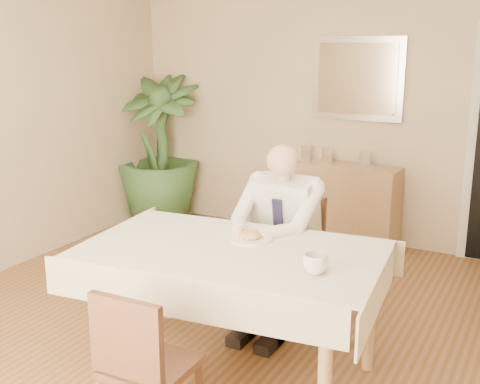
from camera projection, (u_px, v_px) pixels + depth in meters
The scene contains 16 objects.
room at pixel (211, 147), 3.49m from camera, with size 5.00×5.02×2.60m.
mirror at pixel (357, 79), 5.49m from camera, with size 0.86×0.04×0.76m.
dining_table at pixel (231, 262), 3.44m from camera, with size 1.82×1.19×0.75m.
chair_far at pixel (292, 249), 4.24m from camera, with size 0.43×0.43×0.84m.
chair_near at pixel (141, 362), 2.80m from camera, with size 0.39×0.39×0.81m.
seated_man at pixel (275, 230), 3.94m from camera, with size 0.48×0.72×1.24m.
plate at pixel (250, 239), 3.56m from camera, with size 0.26×0.26×0.02m, color white.
food at pixel (250, 235), 3.56m from camera, with size 0.14×0.14×0.06m, color olive.
knife at pixel (252, 240), 3.49m from camera, with size 0.01×0.01×0.13m, color silver.
fork at pixel (240, 238), 3.52m from camera, with size 0.01×0.01×0.13m, color silver.
coffee_mug at pixel (315, 264), 3.05m from camera, with size 0.13×0.13×0.10m, color white.
sideboard at pixel (346, 205), 5.66m from camera, with size 0.96×0.33×0.77m, color #A58258.
photo_frame_left at pixel (306, 153), 5.78m from camera, with size 0.10×0.02×0.14m, color silver.
photo_frame_center at pixel (327, 155), 5.66m from camera, with size 0.10×0.02×0.14m, color silver.
photo_frame_right at pixel (365, 158), 5.53m from camera, with size 0.10×0.02×0.14m, color silver.
potted_palm at pixel (159, 149), 6.34m from camera, with size 0.86×0.86×1.54m, color #2C4F25.
Camera 1 is at (1.79, -2.95, 1.92)m, focal length 45.00 mm.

